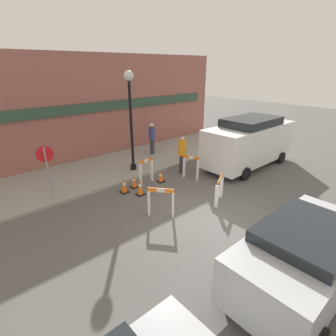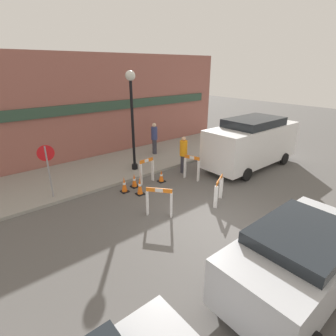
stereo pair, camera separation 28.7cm
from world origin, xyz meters
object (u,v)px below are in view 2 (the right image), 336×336
object	(u,v)px
person_pedestrian	(154,137)
person_worker	(183,154)
streetlamp_post	(132,108)
parked_car_1	(298,258)
stop_sign	(47,163)
work_van	(252,141)

from	to	relation	value
person_pedestrian	person_worker	bearing A→B (deg)	50.61
streetlamp_post	parked_car_1	size ratio (longest dim) A/B	1.13
person_pedestrian	parked_car_1	world-z (taller)	person_pedestrian
streetlamp_post	person_worker	xyz separation A→B (m)	(1.72, -1.62, -2.12)
streetlamp_post	person_worker	world-z (taller)	streetlamp_post
person_worker	parked_car_1	bearing A→B (deg)	26.15
stop_sign	person_worker	world-z (taller)	stop_sign
stop_sign	person_worker	distance (m)	5.91
stop_sign	work_van	size ratio (longest dim) A/B	0.38
streetlamp_post	work_van	xyz separation A→B (m)	(4.92, -3.19, -1.73)
stop_sign	work_van	world-z (taller)	work_van
work_van	streetlamp_post	bearing A→B (deg)	147.04
streetlamp_post	work_van	size ratio (longest dim) A/B	0.84
person_pedestrian	parked_car_1	xyz separation A→B (m)	(-3.48, -9.82, -0.14)
person_pedestrian	work_van	xyz separation A→B (m)	(2.72, -4.48, 0.27)
person_pedestrian	stop_sign	bearing A→B (deg)	-14.48
parked_car_1	work_van	world-z (taller)	work_van
stop_sign	person_worker	bearing A→B (deg)	179.85
person_pedestrian	parked_car_1	size ratio (longest dim) A/B	0.44
stop_sign	parked_car_1	distance (m)	8.54
person_pedestrian	work_van	bearing A→B (deg)	91.08
person_worker	person_pedestrian	xyz separation A→B (m)	(0.47, 2.92, 0.13)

